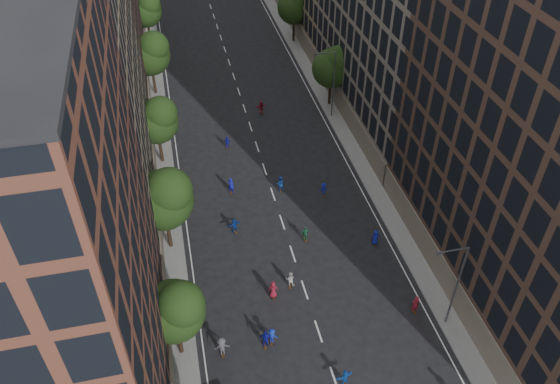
% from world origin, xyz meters
% --- Properties ---
extents(ground, '(240.00, 240.00, 0.00)m').
position_xyz_m(ground, '(0.00, 40.00, 0.00)').
color(ground, black).
rests_on(ground, ground).
extents(sidewalk_left, '(4.00, 105.00, 0.15)m').
position_xyz_m(sidewalk_left, '(-12.00, 47.50, 0.07)').
color(sidewalk_left, slate).
rests_on(sidewalk_left, ground).
extents(sidewalk_right, '(4.00, 105.00, 0.15)m').
position_xyz_m(sidewalk_right, '(12.00, 47.50, 0.07)').
color(sidewalk_right, slate).
rests_on(sidewalk_right, ground).
extents(bldg_left_a, '(14.00, 22.00, 30.00)m').
position_xyz_m(bldg_left_a, '(-19.00, 11.00, 15.00)').
color(bldg_left_a, brown).
rests_on(bldg_left_a, ground).
extents(bldg_left_b, '(14.00, 26.00, 34.00)m').
position_xyz_m(bldg_left_b, '(-19.00, 35.00, 17.00)').
color(bldg_left_b, '#7F6E53').
rests_on(bldg_left_b, ground).
extents(tree_left_1, '(4.80, 4.80, 8.21)m').
position_xyz_m(tree_left_1, '(-11.02, 13.86, 5.55)').
color(tree_left_1, black).
rests_on(tree_left_1, ground).
extents(tree_left_2, '(5.60, 5.60, 9.45)m').
position_xyz_m(tree_left_2, '(-10.99, 25.83, 6.36)').
color(tree_left_2, black).
rests_on(tree_left_2, ground).
extents(tree_left_3, '(5.00, 5.00, 8.58)m').
position_xyz_m(tree_left_3, '(-11.02, 39.85, 5.82)').
color(tree_left_3, black).
rests_on(tree_left_3, ground).
extents(tree_left_4, '(5.40, 5.40, 9.08)m').
position_xyz_m(tree_left_4, '(-11.00, 55.84, 6.10)').
color(tree_left_4, black).
rests_on(tree_left_4, ground).
extents(tree_left_5, '(4.80, 4.80, 8.33)m').
position_xyz_m(tree_left_5, '(-11.02, 71.86, 5.68)').
color(tree_left_5, black).
rests_on(tree_left_5, ground).
extents(tree_right_a, '(5.00, 5.00, 8.39)m').
position_xyz_m(tree_right_a, '(11.38, 47.85, 5.63)').
color(tree_right_a, black).
rests_on(tree_right_a, ground).
extents(tree_right_b, '(5.20, 5.20, 8.83)m').
position_xyz_m(tree_right_b, '(11.39, 67.85, 5.96)').
color(tree_right_b, black).
rests_on(tree_right_b, ground).
extents(streetlamp_near, '(2.64, 0.22, 9.06)m').
position_xyz_m(streetlamp_near, '(10.37, 12.00, 5.17)').
color(streetlamp_near, '#595B60').
rests_on(streetlamp_near, ground).
extents(streetlamp_far, '(2.64, 0.22, 9.06)m').
position_xyz_m(streetlamp_far, '(10.37, 45.00, 5.17)').
color(streetlamp_far, '#595B60').
rests_on(streetlamp_far, ground).
extents(skater_3, '(1.12, 0.90, 1.52)m').
position_xyz_m(skater_3, '(-3.96, 13.34, 0.76)').
color(skater_3, '#142CA8').
rests_on(skater_3, ground).
extents(skater_4, '(1.14, 0.74, 1.80)m').
position_xyz_m(skater_4, '(-4.52, 13.09, 0.90)').
color(skater_4, '#121595').
rests_on(skater_4, ground).
extents(skater_5, '(1.48, 0.78, 1.52)m').
position_xyz_m(skater_5, '(0.61, 8.52, 0.76)').
color(skater_5, blue).
rests_on(skater_5, ground).
extents(skater_6, '(0.89, 0.60, 1.77)m').
position_xyz_m(skater_6, '(-2.89, 17.88, 0.89)').
color(skater_6, maroon).
rests_on(skater_6, ground).
extents(skater_7, '(0.68, 0.45, 1.83)m').
position_xyz_m(skater_7, '(8.50, 13.70, 0.92)').
color(skater_7, maroon).
rests_on(skater_7, ground).
extents(skater_8, '(0.91, 0.80, 1.59)m').
position_xyz_m(skater_8, '(-1.15, 18.78, 0.80)').
color(skater_8, silver).
rests_on(skater_8, ground).
extents(skater_9, '(1.23, 0.71, 1.90)m').
position_xyz_m(skater_9, '(-8.03, 13.10, 0.95)').
color(skater_9, '#49484E').
rests_on(skater_9, ground).
extents(skater_10, '(1.00, 0.53, 1.63)m').
position_xyz_m(skater_10, '(1.63, 24.05, 0.81)').
color(skater_10, '#1F6840').
rests_on(skater_10, ground).
extents(skater_11, '(1.51, 0.88, 1.55)m').
position_xyz_m(skater_11, '(-4.89, 26.72, 0.78)').
color(skater_11, '#13369C').
rests_on(skater_11, ground).
extents(skater_12, '(0.82, 0.56, 1.62)m').
position_xyz_m(skater_12, '(8.05, 22.08, 0.81)').
color(skater_12, '#121A94').
rests_on(skater_12, ground).
extents(skater_13, '(0.80, 0.69, 1.85)m').
position_xyz_m(skater_13, '(-4.29, 32.78, 0.93)').
color(skater_13, '#1518AE').
rests_on(skater_13, ground).
extents(skater_14, '(0.91, 0.72, 1.81)m').
position_xyz_m(skater_14, '(0.88, 31.94, 0.90)').
color(skater_14, navy).
rests_on(skater_14, ground).
extents(skater_15, '(1.02, 0.63, 1.52)m').
position_xyz_m(skater_15, '(5.22, 30.19, 0.76)').
color(skater_15, '#1420A8').
rests_on(skater_15, ground).
extents(skater_16, '(0.98, 0.64, 1.54)m').
position_xyz_m(skater_16, '(-3.47, 41.02, 0.77)').
color(skater_16, '#1815AF').
rests_on(skater_16, ground).
extents(skater_17, '(1.50, 0.90, 1.55)m').
position_xyz_m(skater_17, '(1.98, 48.00, 0.77)').
color(skater_17, '#AF1D38').
rests_on(skater_17, ground).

